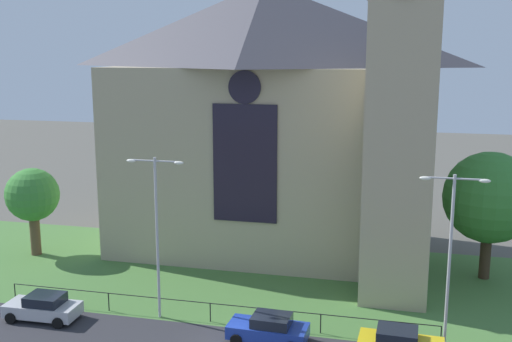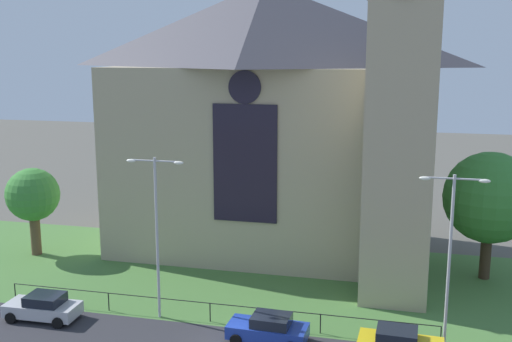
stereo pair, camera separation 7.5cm
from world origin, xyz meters
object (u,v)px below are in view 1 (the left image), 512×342
tree_left_far (32,196)px  streetlamp_near (157,219)px  church_building (273,117)px  parked_car_silver (43,307)px  parked_car_blue (269,329)px  tree_right_far (490,198)px  streetlamp_far (451,241)px

tree_left_far → streetlamp_near: streetlamp_near is taller
church_building → parked_car_silver: bearing=-123.5°
streetlamp_near → parked_car_blue: size_ratio=2.20×
tree_right_far → parked_car_blue: (-12.22, -12.45, -4.84)m
church_building → tree_left_far: (-17.14, -5.30, -5.71)m
tree_left_far → parked_car_silver: tree_left_far is taller
church_building → tree_right_far: 16.11m
tree_right_far → tree_left_far: size_ratio=1.31×
church_building → parked_car_silver: size_ratio=6.14×
tree_right_far → parked_car_silver: bearing=-153.2°
parked_car_silver → tree_left_far: bearing=-56.3°
church_building → tree_right_far: church_building is taller
church_building → tree_right_far: size_ratio=3.00×
church_building → tree_left_far: church_building is taller
church_building → parked_car_silver: church_building is taller
church_building → streetlamp_near: size_ratio=2.77×
parked_car_blue → tree_right_far: bearing=-132.2°
parked_car_blue → streetlamp_near: bearing=-10.4°
streetlamp_far → parked_car_silver: streetlamp_far is taller
tree_left_far → parked_car_blue: tree_left_far is taller
streetlamp_near → parked_car_blue: bearing=-12.6°
streetlamp_near → tree_left_far: bearing=148.5°
streetlamp_far → tree_right_far: bearing=73.6°
tree_right_far → tree_left_far: bearing=-175.2°
parked_car_blue → streetlamp_far: bearing=-168.1°
tree_left_far → parked_car_blue: bearing=-25.7°
tree_left_far → parked_car_silver: bearing=-55.2°
parked_car_blue → tree_left_far: bearing=-23.5°
parked_car_silver → parked_car_blue: 13.15m
tree_right_far → streetlamp_near: (-19.01, -10.93, 0.28)m
tree_left_far → streetlamp_near: size_ratio=0.70×
tree_right_far → parked_car_blue: 18.10m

